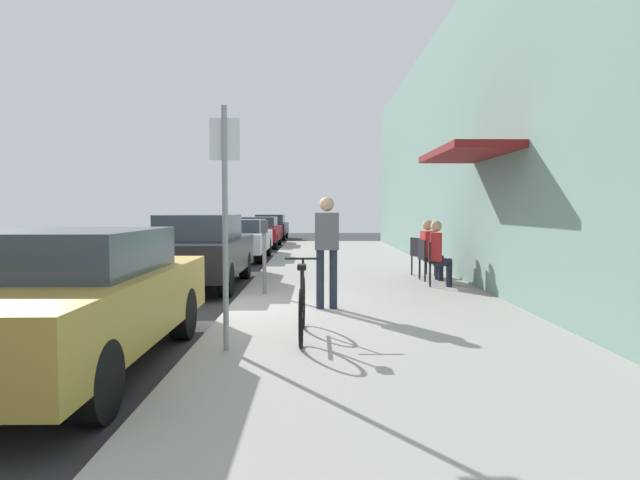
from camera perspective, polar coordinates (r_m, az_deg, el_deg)
ground_plane at (r=8.56m, az=-9.71°, el=-7.83°), size 60.00×60.00×0.00m
sidewalk_slab at (r=10.45m, az=4.43°, el=-5.46°), size 4.50×32.00×0.12m
building_facade at (r=10.90m, az=17.38°, el=10.91°), size 1.40×32.00×6.25m
parked_car_0 at (r=6.09m, az=-24.39°, el=-5.46°), size 1.80×4.40×1.42m
parked_car_1 at (r=11.88m, az=-12.44°, el=-1.01°), size 1.80×4.40×1.52m
parked_car_2 at (r=17.99m, az=-8.35°, el=0.17°), size 1.80×4.40×1.31m
parked_car_3 at (r=23.94m, az=-6.40°, el=0.92°), size 1.80×4.40×1.31m
parked_car_4 at (r=30.10m, az=-5.19°, el=1.41°), size 1.80×4.40×1.36m
parking_meter at (r=9.82m, az=-5.80°, el=-1.16°), size 0.12×0.10×1.32m
street_sign at (r=5.91m, az=-9.84°, el=3.26°), size 0.32×0.06×2.60m
bicycle_0 at (r=6.51m, az=-1.87°, el=-6.98°), size 0.46×1.71×0.90m
cafe_chair_0 at (r=11.09m, az=11.94°, el=-2.08°), size 0.51×0.51×0.87m
seated_patron_0 at (r=11.08m, az=12.26°, el=-1.10°), size 0.48×0.42×1.29m
cafe_chair_1 at (r=11.88m, az=11.09°, el=-1.73°), size 0.49×0.49×0.87m
seated_patron_1 at (r=11.88m, az=11.38°, el=-0.80°), size 0.46×0.40×1.29m
cafe_chair_2 at (r=12.68m, az=10.37°, el=-1.42°), size 0.55×0.55×0.87m
pedestrian_standing at (r=8.30m, az=0.71°, el=-0.33°), size 0.36×0.22×1.70m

